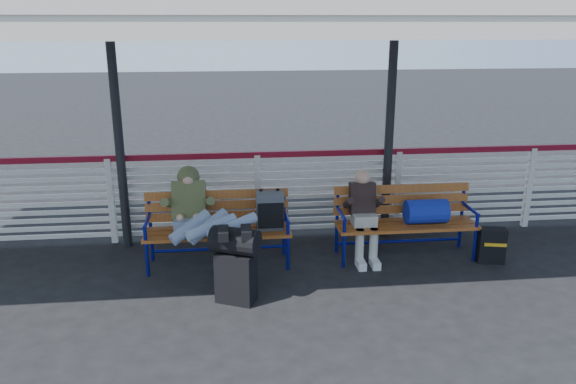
{
  "coord_description": "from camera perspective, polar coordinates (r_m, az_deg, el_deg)",
  "views": [
    {
      "loc": [
        -0.39,
        -5.6,
        2.95
      ],
      "look_at": [
        0.33,
        1.0,
        0.93
      ],
      "focal_mm": 35.0,
      "sensor_mm": 36.0,
      "label": 1
    }
  ],
  "objects": [
    {
      "name": "fence",
      "position": [
        7.85,
        -3.09,
        -0.04
      ],
      "size": [
        12.08,
        0.08,
        1.24
      ],
      "color": "silver",
      "rests_on": "ground"
    },
    {
      "name": "suitcase_side",
      "position": [
        7.61,
        19.98,
        -5.11
      ],
      "size": [
        0.36,
        0.26,
        0.45
      ],
      "rotation": [
        0.0,
        0.0,
        -0.21
      ],
      "color": "black",
      "rests_on": "ground"
    },
    {
      "name": "bench_left",
      "position": [
        7.03,
        -5.43,
        -2.67
      ],
      "size": [
        1.8,
        0.56,
        0.94
      ],
      "color": "#AE6621",
      "rests_on": "ground"
    },
    {
      "name": "ground",
      "position": [
        6.34,
        -2.0,
        -10.79
      ],
      "size": [
        60.0,
        60.0,
        0.0
      ],
      "primitive_type": "plane",
      "color": "black",
      "rests_on": "ground"
    },
    {
      "name": "companion_person",
      "position": [
        7.2,
        7.72,
        -2.3
      ],
      "size": [
        0.32,
        0.66,
        1.15
      ],
      "color": "#ADAA9D",
      "rests_on": "ground"
    },
    {
      "name": "luggage_stack",
      "position": [
        6.12,
        -5.35,
        -7.09
      ],
      "size": [
        0.59,
        0.48,
        0.85
      ],
      "rotation": [
        0.0,
        0.0,
        -0.43
      ],
      "color": "black",
      "rests_on": "ground"
    },
    {
      "name": "bench_right",
      "position": [
        7.4,
        12.64,
        -2.15
      ],
      "size": [
        1.8,
        0.56,
        0.92
      ],
      "color": "#AE6621",
      "rests_on": "ground"
    },
    {
      "name": "canopy",
      "position": [
        6.48,
        -2.89,
        17.72
      ],
      "size": [
        12.6,
        3.6,
        3.16
      ],
      "color": "silver",
      "rests_on": "ground"
    },
    {
      "name": "traveler_man",
      "position": [
        6.67,
        -8.49,
        -2.82
      ],
      "size": [
        0.94,
        1.63,
        0.77
      ],
      "color": "#8A9DBA",
      "rests_on": "ground"
    }
  ]
}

